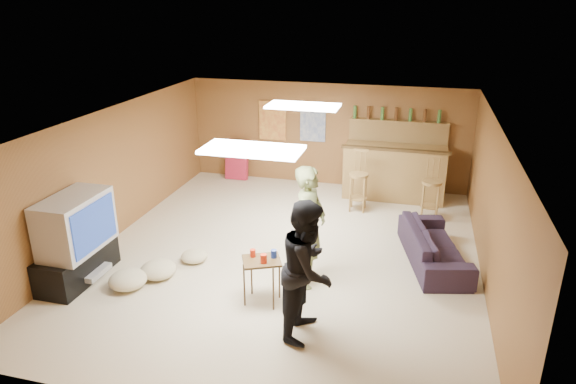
% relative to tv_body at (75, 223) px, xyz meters
% --- Properties ---
extents(ground, '(7.00, 7.00, 0.00)m').
position_rel_tv_body_xyz_m(ground, '(2.65, 1.50, -0.90)').
color(ground, beige).
rests_on(ground, ground).
extents(ceiling, '(6.00, 7.00, 0.02)m').
position_rel_tv_body_xyz_m(ceiling, '(2.65, 1.50, 1.30)').
color(ceiling, silver).
rests_on(ceiling, ground).
extents(wall_back, '(6.00, 0.02, 2.20)m').
position_rel_tv_body_xyz_m(wall_back, '(2.65, 5.00, 0.20)').
color(wall_back, brown).
rests_on(wall_back, ground).
extents(wall_front, '(6.00, 0.02, 2.20)m').
position_rel_tv_body_xyz_m(wall_front, '(2.65, -2.00, 0.20)').
color(wall_front, brown).
rests_on(wall_front, ground).
extents(wall_left, '(0.02, 7.00, 2.20)m').
position_rel_tv_body_xyz_m(wall_left, '(-0.35, 1.50, 0.20)').
color(wall_left, brown).
rests_on(wall_left, ground).
extents(wall_right, '(0.02, 7.00, 2.20)m').
position_rel_tv_body_xyz_m(wall_right, '(5.65, 1.50, 0.20)').
color(wall_right, brown).
rests_on(wall_right, ground).
extents(tv_stand, '(0.55, 1.30, 0.50)m').
position_rel_tv_body_xyz_m(tv_stand, '(-0.07, 0.00, -0.65)').
color(tv_stand, black).
rests_on(tv_stand, ground).
extents(dvd_box, '(0.35, 0.50, 0.08)m').
position_rel_tv_body_xyz_m(dvd_box, '(0.15, 0.00, -0.75)').
color(dvd_box, '#B2B2B7').
rests_on(dvd_box, tv_stand).
extents(tv_body, '(0.60, 1.10, 0.80)m').
position_rel_tv_body_xyz_m(tv_body, '(0.00, 0.00, 0.00)').
color(tv_body, '#B2B2B7').
rests_on(tv_body, tv_stand).
extents(tv_screen, '(0.02, 0.95, 0.65)m').
position_rel_tv_body_xyz_m(tv_screen, '(0.31, 0.00, 0.00)').
color(tv_screen, navy).
rests_on(tv_screen, tv_body).
extents(bar_counter, '(2.00, 0.60, 1.10)m').
position_rel_tv_body_xyz_m(bar_counter, '(4.15, 4.45, -0.35)').
color(bar_counter, olive).
rests_on(bar_counter, ground).
extents(bar_lip, '(2.10, 0.12, 0.05)m').
position_rel_tv_body_xyz_m(bar_lip, '(4.15, 4.20, 0.20)').
color(bar_lip, '#3C2813').
rests_on(bar_lip, bar_counter).
extents(bar_shelf, '(2.00, 0.18, 0.05)m').
position_rel_tv_body_xyz_m(bar_shelf, '(4.15, 4.90, 0.60)').
color(bar_shelf, olive).
rests_on(bar_shelf, bar_backing).
extents(bar_backing, '(2.00, 0.14, 0.60)m').
position_rel_tv_body_xyz_m(bar_backing, '(4.15, 4.92, 0.30)').
color(bar_backing, olive).
rests_on(bar_backing, bar_counter).
extents(poster_left, '(0.60, 0.03, 0.85)m').
position_rel_tv_body_xyz_m(poster_left, '(1.45, 4.96, 0.45)').
color(poster_left, '#BF3F26').
rests_on(poster_left, wall_back).
extents(poster_right, '(0.55, 0.03, 0.80)m').
position_rel_tv_body_xyz_m(poster_right, '(2.35, 4.96, 0.45)').
color(poster_right, '#334C99').
rests_on(poster_right, wall_back).
extents(folding_chair_stack, '(0.50, 0.26, 0.91)m').
position_rel_tv_body_xyz_m(folding_chair_stack, '(0.65, 4.80, -0.45)').
color(folding_chair_stack, '#BD223F').
rests_on(folding_chair_stack, ground).
extents(ceiling_panel_front, '(1.20, 0.60, 0.04)m').
position_rel_tv_body_xyz_m(ceiling_panel_front, '(2.65, 0.00, 1.27)').
color(ceiling_panel_front, white).
rests_on(ceiling_panel_front, ceiling).
extents(ceiling_panel_back, '(1.20, 0.60, 0.04)m').
position_rel_tv_body_xyz_m(ceiling_panel_back, '(2.65, 2.70, 1.27)').
color(ceiling_panel_back, white).
rests_on(ceiling_panel_back, ceiling).
extents(person_olive, '(0.51, 0.70, 1.77)m').
position_rel_tv_body_xyz_m(person_olive, '(3.21, 0.76, -0.02)').
color(person_olive, '#646F40').
rests_on(person_olive, ground).
extents(person_black, '(0.72, 0.89, 1.73)m').
position_rel_tv_body_xyz_m(person_black, '(3.44, -0.38, -0.03)').
color(person_black, black).
rests_on(person_black, ground).
extents(sofa, '(1.19, 2.04, 0.56)m').
position_rel_tv_body_xyz_m(sofa, '(4.95, 1.85, -0.62)').
color(sofa, black).
rests_on(sofa, ground).
extents(tray_table, '(0.61, 0.56, 0.64)m').
position_rel_tv_body_xyz_m(tray_table, '(2.71, 0.10, -0.58)').
color(tray_table, '#3C2813').
rests_on(tray_table, ground).
extents(cup_red_near, '(0.10, 0.10, 0.10)m').
position_rel_tv_body_xyz_m(cup_red_near, '(2.57, 0.16, -0.21)').
color(cup_red_near, red).
rests_on(cup_red_near, tray_table).
extents(cup_red_far, '(0.09, 0.09, 0.12)m').
position_rel_tv_body_xyz_m(cup_red_far, '(2.76, 0.03, -0.20)').
color(cup_red_far, red).
rests_on(cup_red_far, tray_table).
extents(cup_blue, '(0.10, 0.10, 0.11)m').
position_rel_tv_body_xyz_m(cup_blue, '(2.85, 0.21, -0.21)').
color(cup_blue, navy).
rests_on(cup_blue, tray_table).
extents(bar_stool_left, '(0.47, 0.47, 1.32)m').
position_rel_tv_body_xyz_m(bar_stool_left, '(3.54, 3.63, -0.24)').
color(bar_stool_left, olive).
rests_on(bar_stool_left, ground).
extents(bar_stool_right, '(0.42, 0.42, 1.10)m').
position_rel_tv_body_xyz_m(bar_stool_right, '(4.88, 3.55, -0.35)').
color(bar_stool_right, olive).
rests_on(bar_stool_right, ground).
extents(cushion_near_tv, '(0.59, 0.59, 0.24)m').
position_rel_tv_body_xyz_m(cushion_near_tv, '(1.02, 0.35, -0.78)').
color(cushion_near_tv, tan).
rests_on(cushion_near_tv, ground).
extents(cushion_mid, '(0.53, 0.53, 0.18)m').
position_rel_tv_body_xyz_m(cushion_mid, '(1.34, 0.92, -0.81)').
color(cushion_mid, tan).
rests_on(cushion_mid, ground).
extents(cushion_far, '(0.57, 0.57, 0.24)m').
position_rel_tv_body_xyz_m(cushion_far, '(0.75, -0.03, -0.78)').
color(cushion_far, tan).
rests_on(cushion_far, ground).
extents(bottle_row, '(1.76, 0.08, 0.26)m').
position_rel_tv_body_xyz_m(bottle_row, '(4.09, 4.88, 0.75)').
color(bottle_row, '#3F7233').
rests_on(bottle_row, bar_shelf).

